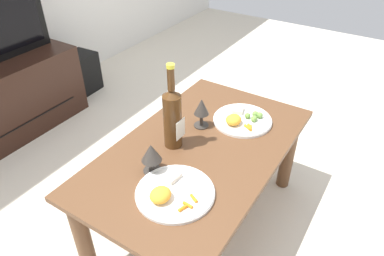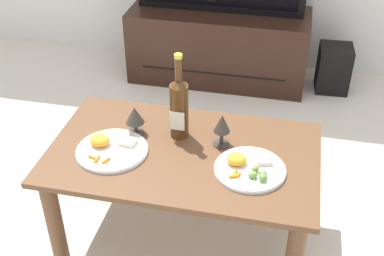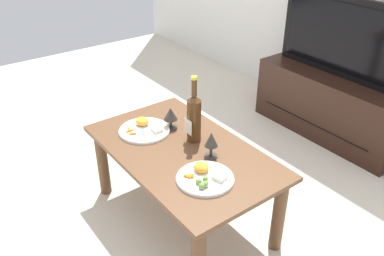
{
  "view_description": "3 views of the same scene",
  "coord_description": "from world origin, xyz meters",
  "views": [
    {
      "loc": [
        -1.04,
        -0.62,
        1.44
      ],
      "look_at": [
        0.04,
        0.06,
        0.54
      ],
      "focal_mm": 33.03,
      "sensor_mm": 36.0,
      "label": 1
    },
    {
      "loc": [
        0.39,
        -1.59,
        1.73
      ],
      "look_at": [
        0.03,
        0.02,
        0.59
      ],
      "focal_mm": 46.57,
      "sensor_mm": 36.0,
      "label": 2
    },
    {
      "loc": [
        1.51,
        -1.06,
        1.7
      ],
      "look_at": [
        -0.02,
        0.08,
        0.58
      ],
      "focal_mm": 37.96,
      "sensor_mm": 36.0,
      "label": 3
    }
  ],
  "objects": [
    {
      "name": "dinner_plate_right",
      "position": [
        0.28,
        -0.07,
        0.5
      ],
      "size": [
        0.28,
        0.28,
        0.06
      ],
      "color": "white",
      "rests_on": "dining_table"
    },
    {
      "name": "tv_screen",
      "position": [
        -0.11,
        1.52,
        0.78
      ],
      "size": [
        1.1,
        0.05,
        0.58
      ],
      "color": "black",
      "rests_on": "tv_stand"
    },
    {
      "name": "dinner_plate_left",
      "position": [
        -0.29,
        -0.06,
        0.5
      ],
      "size": [
        0.3,
        0.3,
        0.06
      ],
      "color": "white",
      "rests_on": "dining_table"
    },
    {
      "name": "ground_plane",
      "position": [
        0.0,
        0.0,
        0.0
      ],
      "size": [
        6.4,
        6.4,
        0.0
      ],
      "primitive_type": "plane",
      "color": "beige"
    },
    {
      "name": "goblet_right",
      "position": [
        0.15,
        0.08,
        0.58
      ],
      "size": [
        0.07,
        0.07,
        0.15
      ],
      "color": "#38332D",
      "rests_on": "dining_table"
    },
    {
      "name": "tv_stand",
      "position": [
        -0.11,
        1.53,
        0.25
      ],
      "size": [
        1.21,
        0.46,
        0.49
      ],
      "color": "black",
      "rests_on": "ground_plane"
    },
    {
      "name": "wine_bottle",
      "position": [
        -0.04,
        0.11,
        0.63
      ],
      "size": [
        0.08,
        0.08,
        0.39
      ],
      "color": "#4C2D14",
      "rests_on": "dining_table"
    },
    {
      "name": "goblet_left",
      "position": [
        -0.23,
        0.08,
        0.57
      ],
      "size": [
        0.08,
        0.08,
        0.13
      ],
      "color": "#38332D",
      "rests_on": "dining_table"
    },
    {
      "name": "dining_table",
      "position": [
        0.0,
        0.0,
        0.39
      ],
      "size": [
        1.12,
        0.66,
        0.48
      ],
      "color": "brown",
      "rests_on": "ground_plane"
    }
  ]
}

